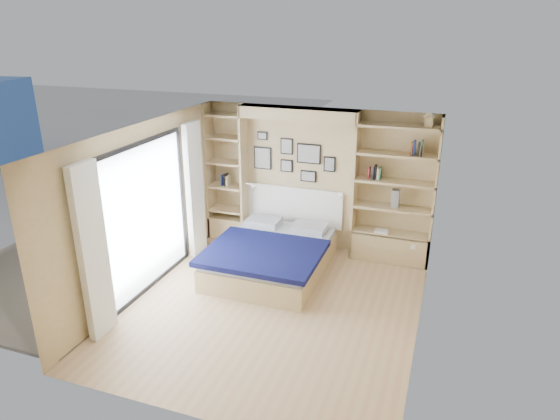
% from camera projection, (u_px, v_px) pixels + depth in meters
% --- Properties ---
extents(ground, '(4.50, 4.50, 0.00)m').
position_uv_depth(ground, '(273.00, 307.00, 7.12)').
color(ground, tan).
rests_on(ground, ground).
extents(room_shell, '(4.50, 4.50, 4.50)m').
position_uv_depth(room_shell, '(282.00, 200.00, 8.20)').
color(room_shell, tan).
rests_on(room_shell, ground).
extents(bed, '(1.77, 2.30, 1.07)m').
position_uv_depth(bed, '(272.00, 255.00, 8.06)').
color(bed, tan).
rests_on(bed, ground).
extents(photo_gallery, '(1.48, 0.02, 0.82)m').
position_uv_depth(photo_gallery, '(292.00, 158.00, 8.65)').
color(photo_gallery, black).
rests_on(photo_gallery, ground).
extents(reading_lamps, '(1.92, 0.12, 0.15)m').
position_uv_depth(reading_lamps, '(296.00, 190.00, 8.58)').
color(reading_lamps, silver).
rests_on(reading_lamps, ground).
extents(shelf_decor, '(3.60, 0.23, 2.03)m').
position_uv_depth(shelf_decor, '(381.00, 164.00, 8.00)').
color(shelf_decor, maroon).
rests_on(shelf_decor, ground).
extents(deck, '(3.20, 4.00, 0.05)m').
position_uv_depth(deck, '(68.00, 268.00, 8.24)').
color(deck, brown).
rests_on(deck, ground).
extents(deck_chair, '(0.79, 0.98, 0.86)m').
position_uv_depth(deck_chair, '(91.00, 228.00, 8.78)').
color(deck_chair, tan).
rests_on(deck_chair, ground).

